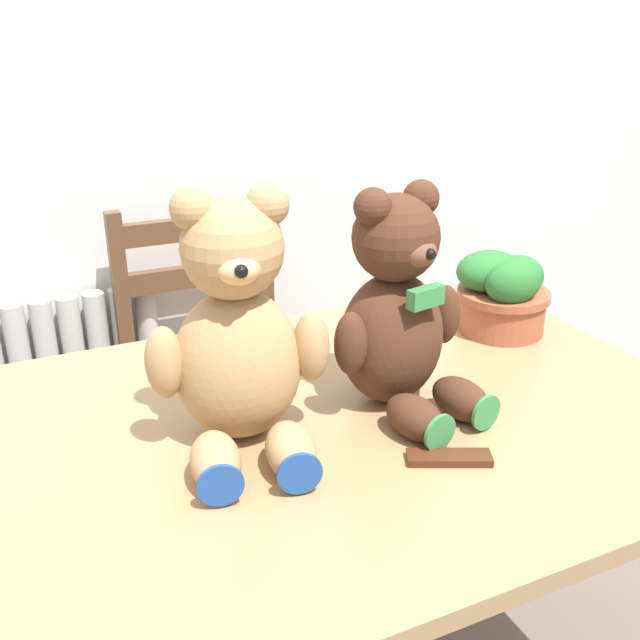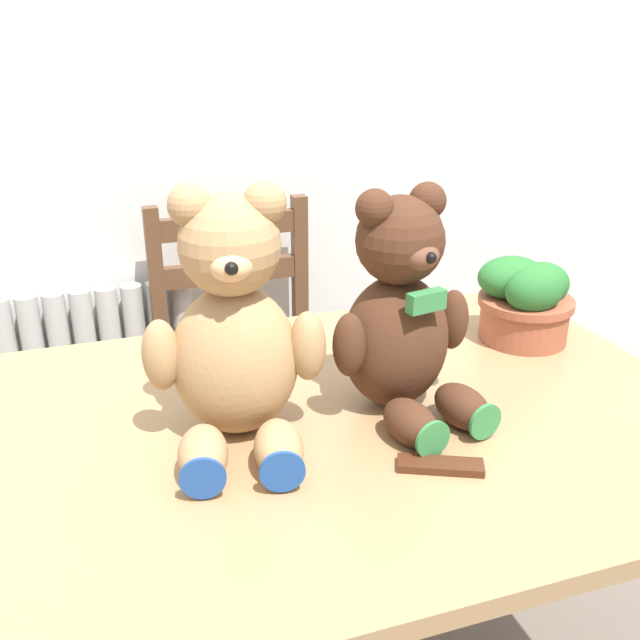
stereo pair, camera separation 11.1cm
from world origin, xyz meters
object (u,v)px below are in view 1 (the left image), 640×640
chocolate_bar (449,458)px  teddy_bear_left (238,338)px  potted_plant (503,292)px  teddy_bear_right (398,314)px  wooden_chair_behind (217,377)px

chocolate_bar → teddy_bear_left: bearing=143.0°
potted_plant → chocolate_bar: (-0.37, -0.36, -0.08)m
teddy_bear_left → teddy_bear_right: teddy_bear_left is taller
wooden_chair_behind → teddy_bear_right: (0.10, -0.77, 0.45)m
wooden_chair_behind → chocolate_bar: 1.01m
wooden_chair_behind → potted_plant: 0.84m
wooden_chair_behind → potted_plant: bearing=126.7°
wooden_chair_behind → teddy_bear_right: 0.89m
teddy_bear_left → teddy_bear_right: (0.27, 0.00, -0.01)m
potted_plant → chocolate_bar: potted_plant is taller
potted_plant → chocolate_bar: 0.52m
teddy_bear_left → teddy_bear_right: 0.27m
teddy_bear_left → potted_plant: 0.65m
teddy_bear_left → potted_plant: (0.62, 0.17, -0.08)m
teddy_bear_right → teddy_bear_left: bearing=-11.0°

